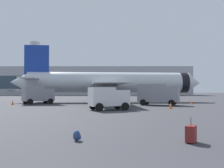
% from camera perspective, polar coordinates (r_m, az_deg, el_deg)
% --- Properties ---
extents(airplane_at_gate, '(35.77, 32.32, 10.50)m').
position_cam_1_polar(airplane_at_gate, '(46.77, -0.69, 0.31)').
color(airplane_at_gate, silver).
rests_on(airplane_at_gate, ground).
extents(airplane_taxiing, '(15.59, 17.03, 5.88)m').
position_cam_1_polar(airplane_taxiing, '(122.52, -22.05, -1.38)').
color(airplane_taxiing, white).
rests_on(airplane_taxiing, ground).
extents(service_truck, '(5.16, 4.63, 2.90)m').
position_cam_1_polar(service_truck, '(42.73, -16.56, -2.23)').
color(service_truck, gray).
rests_on(service_truck, ground).
extents(fuel_truck, '(6.46, 4.38, 3.20)m').
position_cam_1_polar(fuel_truck, '(38.40, 10.44, -2.12)').
color(fuel_truck, gray).
rests_on(fuel_truck, ground).
extents(cargo_van, '(4.83, 3.70, 2.60)m').
position_cam_1_polar(cargo_van, '(28.35, -0.82, -3.07)').
color(cargo_van, white).
rests_on(cargo_van, ground).
extents(safety_cone_near, '(0.44, 0.44, 0.80)m').
position_cam_1_polar(safety_cone_near, '(31.50, 13.19, -4.79)').
color(safety_cone_near, '#F2590C').
rests_on(safety_cone_near, ground).
extents(safety_cone_mid, '(0.44, 0.44, 0.64)m').
position_cam_1_polar(safety_cone_mid, '(43.17, 17.77, -3.93)').
color(safety_cone_mid, '#F2590C').
rests_on(safety_cone_mid, ground).
extents(safety_cone_far, '(0.44, 0.44, 0.71)m').
position_cam_1_polar(safety_cone_far, '(41.82, -21.74, -3.93)').
color(safety_cone_far, '#F2590C').
rests_on(safety_cone_far, ground).
extents(safety_cone_outer, '(0.44, 0.44, 0.65)m').
position_cam_1_polar(safety_cone_outer, '(50.06, -1.37, -3.62)').
color(safety_cone_outer, '#F2590C').
rests_on(safety_cone_outer, ground).
extents(rolling_suitcase, '(0.65, 0.75, 1.10)m').
position_cam_1_polar(rolling_suitcase, '(11.61, 17.57, -10.74)').
color(rolling_suitcase, maroon).
rests_on(rolling_suitcase, ground).
extents(traveller_backpack, '(0.36, 0.40, 0.48)m').
position_cam_1_polar(traveller_backpack, '(11.59, -7.99, -11.60)').
color(traveller_backpack, navy).
rests_on(traveller_backpack, ground).
extents(terminal_building, '(105.71, 16.91, 24.40)m').
position_cam_1_polar(terminal_building, '(115.99, -9.19, 0.65)').
color(terminal_building, '#B2B2B7').
rests_on(terminal_building, ground).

